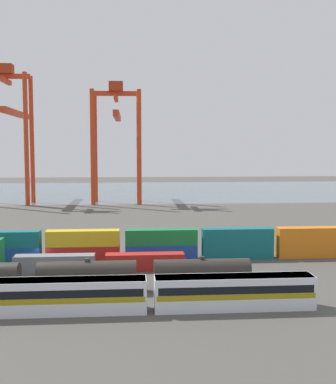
% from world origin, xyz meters
% --- Properties ---
extents(ground_plane, '(420.00, 420.00, 0.00)m').
position_xyz_m(ground_plane, '(0.00, 40.00, 0.00)').
color(ground_plane, '#4C4944').
extents(harbour_water, '(400.00, 110.00, 0.01)m').
position_xyz_m(harbour_water, '(0.00, 140.03, 0.00)').
color(harbour_water, slate).
rests_on(harbour_water, ground_plane).
extents(passenger_train, '(57.83, 3.14, 3.90)m').
position_xyz_m(passenger_train, '(6.89, -23.13, 2.14)').
color(passenger_train, silver).
rests_on(passenger_train, ground_plane).
extents(freight_tank_row, '(58.04, 2.98, 4.44)m').
position_xyz_m(freight_tank_row, '(1.21, -15.19, 2.11)').
color(freight_tank_row, '#232326').
rests_on(freight_tank_row, ground_plane).
extents(shipping_container_4, '(12.10, 2.44, 2.60)m').
position_xyz_m(shipping_container_4, '(2.86, -4.42, 1.30)').
color(shipping_container_4, slate).
rests_on(shipping_container_4, ground_plane).
extents(shipping_container_5, '(12.10, 2.44, 2.60)m').
position_xyz_m(shipping_container_5, '(16.60, -4.42, 1.30)').
color(shipping_container_5, '#AD211C').
rests_on(shipping_container_5, ground_plane).
extents(shipping_container_9, '(12.10, 2.44, 2.60)m').
position_xyz_m(shipping_container_9, '(-6.56, 2.38, 1.30)').
color(shipping_container_9, '#1C4299').
rests_on(shipping_container_9, ground_plane).
extents(shipping_container_10, '(12.10, 2.44, 2.60)m').
position_xyz_m(shipping_container_10, '(-6.56, 2.38, 3.90)').
color(shipping_container_10, '#146066').
rests_on(shipping_container_10, shipping_container_9).
extents(shipping_container_11, '(12.10, 2.44, 2.60)m').
position_xyz_m(shipping_container_11, '(6.49, 2.38, 1.30)').
color(shipping_container_11, '#AD211C').
rests_on(shipping_container_11, ground_plane).
extents(shipping_container_12, '(12.10, 2.44, 2.60)m').
position_xyz_m(shipping_container_12, '(6.49, 2.38, 3.90)').
color(shipping_container_12, gold).
rests_on(shipping_container_12, shipping_container_11).
extents(shipping_container_13, '(12.10, 2.44, 2.60)m').
position_xyz_m(shipping_container_13, '(19.54, 2.38, 1.30)').
color(shipping_container_13, '#1C4299').
rests_on(shipping_container_13, ground_plane).
extents(shipping_container_14, '(12.10, 2.44, 2.60)m').
position_xyz_m(shipping_container_14, '(19.54, 2.38, 3.90)').
color(shipping_container_14, '#197538').
rests_on(shipping_container_14, shipping_container_13).
extents(shipping_container_15, '(12.10, 2.44, 2.60)m').
position_xyz_m(shipping_container_15, '(32.59, 2.38, 1.30)').
color(shipping_container_15, '#146066').
rests_on(shipping_container_15, ground_plane).
extents(shipping_container_16, '(12.10, 2.44, 2.60)m').
position_xyz_m(shipping_container_16, '(32.59, 2.38, 3.90)').
color(shipping_container_16, '#146066').
rests_on(shipping_container_16, shipping_container_15).
extents(shipping_container_17, '(12.10, 2.44, 2.60)m').
position_xyz_m(shipping_container_17, '(45.64, 2.38, 1.30)').
color(shipping_container_17, orange).
rests_on(shipping_container_17, ground_plane).
extents(shipping_container_18, '(12.10, 2.44, 2.60)m').
position_xyz_m(shipping_container_18, '(45.64, 2.38, 3.90)').
color(shipping_container_18, orange).
rests_on(shipping_container_18, shipping_container_17).
extents(gantry_crane_west, '(15.92, 37.18, 47.34)m').
position_xyz_m(gantry_crane_west, '(-27.41, 92.78, 28.10)').
color(gantry_crane_west, red).
rests_on(gantry_crane_west, ground_plane).
extents(gantry_crane_central, '(17.17, 35.33, 41.92)m').
position_xyz_m(gantry_crane_central, '(9.48, 92.48, 25.84)').
color(gantry_crane_central, red).
rests_on(gantry_crane_central, ground_plane).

